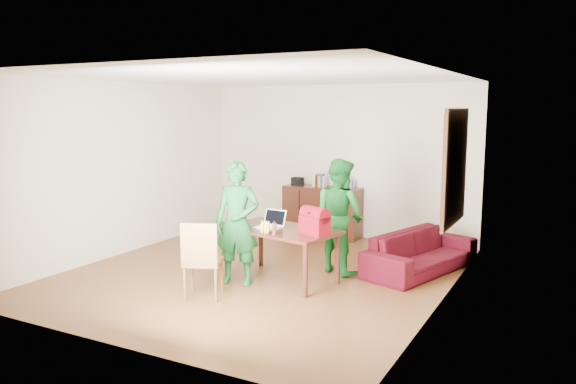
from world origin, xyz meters
The scene contains 10 objects.
room centered at (0.01, 0.13, 1.31)m, with size 5.20×5.70×2.90m.
table centered at (0.40, -0.15, 0.62)m, with size 1.65×1.14×0.71m.
chair centered at (-0.10, -1.21, 0.28)m, with size 0.56×0.55×0.96m.
person_near centered at (-0.03, -0.53, 0.81)m, with size 0.59×0.39×1.62m, color #135923.
person_far centered at (0.93, 0.60, 0.80)m, with size 0.78×0.61×1.60m, color #166422.
laptop centered at (0.25, -0.20, 0.75)m, with size 0.35×0.26×0.23m.
bananas centered at (0.38, -0.53, 0.74)m, with size 0.17×0.11×0.07m, color gold, non-canonical shape.
bottle centered at (0.50, -0.50, 0.79)m, with size 0.06×0.06×0.17m, color #582C14.
red_bag centered at (0.95, -0.26, 0.85)m, with size 0.38×0.22×0.28m, color maroon.
sofa centered at (1.95, 1.13, 0.28)m, with size 1.91×0.75×0.56m, color #3C0714.
Camera 1 is at (3.89, -6.55, 2.29)m, focal length 35.00 mm.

